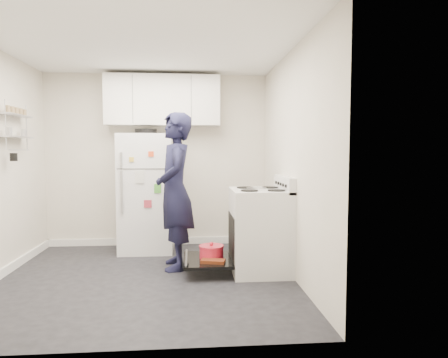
{
  "coord_description": "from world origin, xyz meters",
  "views": [
    {
      "loc": [
        0.49,
        -4.33,
        1.39
      ],
      "look_at": [
        0.89,
        0.46,
        1.05
      ],
      "focal_mm": 32.0,
      "sensor_mm": 36.0,
      "label": 1
    }
  ],
  "objects": [
    {
      "name": "electric_range",
      "position": [
        1.26,
        0.15,
        0.47
      ],
      "size": [
        0.66,
        0.76,
        1.1
      ],
      "color": "silver",
      "rests_on": "ground"
    },
    {
      "name": "room",
      "position": [
        -0.03,
        0.03,
        1.21
      ],
      "size": [
        3.21,
        3.21,
        2.51
      ],
      "color": "black",
      "rests_on": "ground"
    },
    {
      "name": "upper_cabinets",
      "position": [
        0.1,
        1.43,
        2.1
      ],
      "size": [
        1.6,
        0.33,
        0.7
      ],
      "primitive_type": "cube",
      "color": "silver",
      "rests_on": "room"
    },
    {
      "name": "person",
      "position": [
        0.3,
        0.37,
        0.92
      ],
      "size": [
        0.51,
        0.71,
        1.84
      ],
      "primitive_type": "imported",
      "rotation": [
        0.0,
        0.0,
        -1.47
      ],
      "color": "black",
      "rests_on": "ground"
    },
    {
      "name": "wall_shelf_rack",
      "position": [
        -1.52,
        0.49,
        1.68
      ],
      "size": [
        0.14,
        0.6,
        0.61
      ],
      "color": "#B2B2B7",
      "rests_on": "room"
    },
    {
      "name": "open_oven_door",
      "position": [
        0.69,
        0.16,
        0.19
      ],
      "size": [
        0.55,
        0.7,
        0.22
      ],
      "color": "black",
      "rests_on": "ground"
    },
    {
      "name": "refrigerator",
      "position": [
        -0.12,
        1.25,
        0.82
      ],
      "size": [
        0.72,
        0.74,
        1.69
      ],
      "color": "white",
      "rests_on": "ground"
    }
  ]
}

